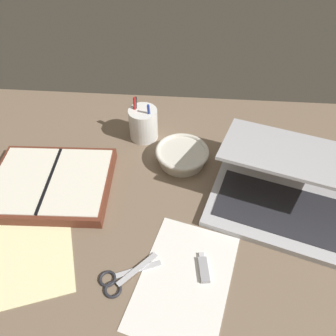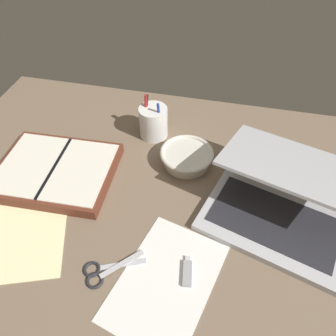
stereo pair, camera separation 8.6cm
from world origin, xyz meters
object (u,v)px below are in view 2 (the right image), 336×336
at_px(pen_cup, 153,122).
at_px(laptop, 281,203).
at_px(bowl, 187,157).
at_px(scissors, 101,272).
at_px(planner, 56,171).

bearing_deg(pen_cup, laptop, -31.75).
relative_size(bowl, scissors, 1.16).
bearing_deg(laptop, scissors, -130.36).
distance_m(pen_cup, scissors, 0.49).
relative_size(laptop, scissors, 3.11).
relative_size(pen_cup, planner, 0.42).
bearing_deg(laptop, pen_cup, 165.03).
xyz_separation_m(bowl, pen_cup, (-0.13, 0.10, 0.03)).
bearing_deg(bowl, scissors, -107.73).
distance_m(laptop, scissors, 0.46).
height_order(bowl, pen_cup, pen_cup).
height_order(laptop, pen_cup, laptop).
bearing_deg(scissors, bowl, 37.45).
relative_size(planner, scissors, 2.46).
height_order(pen_cup, scissors, pen_cup).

